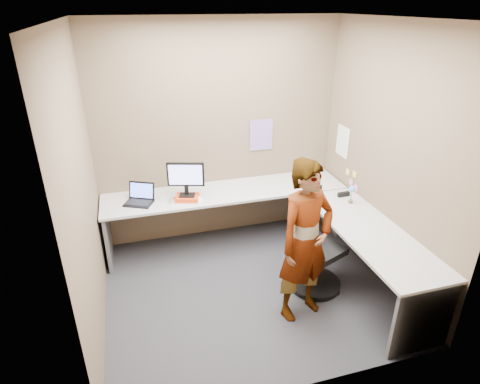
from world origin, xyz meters
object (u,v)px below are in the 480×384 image
object	(u,v)px
desk	(276,219)
monitor	(186,176)
office_chair	(312,250)
person	(306,242)

from	to	relation	value
desk	monitor	distance (m)	1.14
office_chair	person	bearing A→B (deg)	-149.02
desk	office_chair	bearing A→B (deg)	-63.93
desk	person	world-z (taller)	person
monitor	office_chair	world-z (taller)	monitor
monitor	office_chair	size ratio (longest dim) A/B	0.39
monitor	office_chair	xyz separation A→B (m)	(1.17, -0.98, -0.59)
monitor	person	distance (m)	1.63
desk	person	size ratio (longest dim) A/B	1.84
desk	office_chair	xyz separation A→B (m)	(0.24, -0.49, -0.15)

